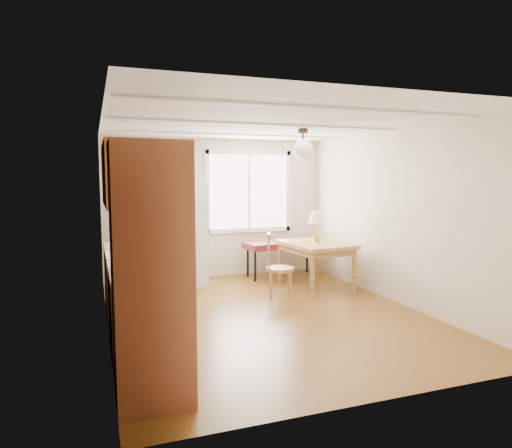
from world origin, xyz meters
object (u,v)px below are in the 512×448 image
refrigerator (181,235)px  chair (274,261)px  bench (282,245)px  dining_table (316,249)px

refrigerator → chair: bearing=-54.2°
bench → dining_table: dining_table is taller
refrigerator → dining_table: size_ratio=1.34×
chair → refrigerator: bearing=152.7°
refrigerator → bench: 1.87m
refrigerator → chair: (1.17, -1.25, -0.31)m
refrigerator → bench: refrigerator is taller
refrigerator → dining_table: refrigerator is taller
dining_table → chair: (-0.86, -0.32, -0.10)m
refrigerator → chair: 1.74m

